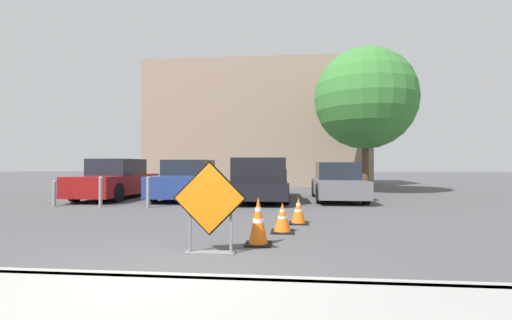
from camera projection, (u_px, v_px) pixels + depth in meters
name	position (u px, v px, depth m)	size (l,w,h in m)	color
ground_plane	(249.00, 198.00, 13.81)	(96.00, 96.00, 0.00)	#4C4C4F
curb_lip	(148.00, 281.00, 3.86)	(24.18, 0.20, 0.14)	#999993
road_closed_sign	(210.00, 205.00, 5.29)	(1.15, 0.20, 1.44)	black
traffic_cone_nearest	(258.00, 221.00, 5.87)	(0.45, 0.45, 0.83)	black
traffic_cone_second	(282.00, 218.00, 6.94)	(0.46, 0.46, 0.60)	black
traffic_cone_third	(298.00, 211.00, 7.95)	(0.45, 0.45, 0.61)	black
parked_car_nearest	(116.00, 180.00, 13.89)	(1.83, 4.66, 1.60)	maroon
parked_car_second	(189.00, 181.00, 13.80)	(1.96, 4.62, 1.55)	navy
pickup_truck	(261.00, 182.00, 12.95)	(2.19, 5.16, 1.60)	black
parked_car_third	(337.00, 183.00, 13.25)	(1.84, 4.27, 1.45)	slate
bollard_nearest	(148.00, 191.00, 10.90)	(0.12, 0.12, 0.99)	gray
bollard_second	(101.00, 191.00, 11.04)	(0.12, 0.12, 0.99)	gray
bollard_third	(54.00, 192.00, 11.19)	(0.12, 0.12, 0.86)	gray
building_facade_backdrop	(257.00, 126.00, 23.33)	(14.28, 5.00, 8.01)	gray
street_tree_behind_lot	(365.00, 99.00, 16.62)	(4.91, 4.91, 7.04)	#513823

